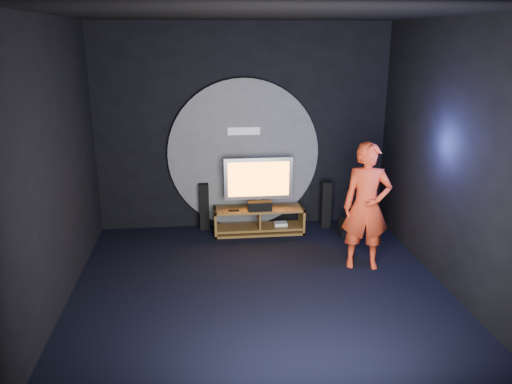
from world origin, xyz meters
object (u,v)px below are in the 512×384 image
Objects in this scene: tower_speaker_right at (326,204)px; player at (366,207)px; subwoofer at (348,226)px; tower_speaker_left at (204,206)px; tv at (258,180)px; media_console at (259,222)px.

tower_speaker_right is 1.75m from player.
tower_speaker_right is at bearing 122.72° from subwoofer.
tower_speaker_right is (2.14, -0.12, 0.00)m from tower_speaker_left.
tv is 2.07m from player.
media_console is 1.86× the size of tower_speaker_right.
tv is 1.08m from tower_speaker_left.
tower_speaker_right is at bearing -3.21° from tower_speaker_left.
tv reaches higher than media_console.
tower_speaker_right is 0.60m from subwoofer.
media_console is 5.08× the size of subwoofer.
player is at bearing -84.51° from tower_speaker_right.
player is at bearing -47.34° from media_console.
tower_speaker_left is at bearing 165.89° from tv.
tower_speaker_right reaches higher than media_console.
subwoofer is at bearing 94.77° from player.
tv is 1.72m from subwoofer.
media_console is at bearing 143.63° from player.
media_console is 1.86× the size of tower_speaker_left.
media_console is 2.15m from player.
tower_speaker_right is 0.45× the size of player.
player is (1.37, -1.48, 0.73)m from media_console.
tower_speaker_left is 1.00× the size of tower_speaker_right.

